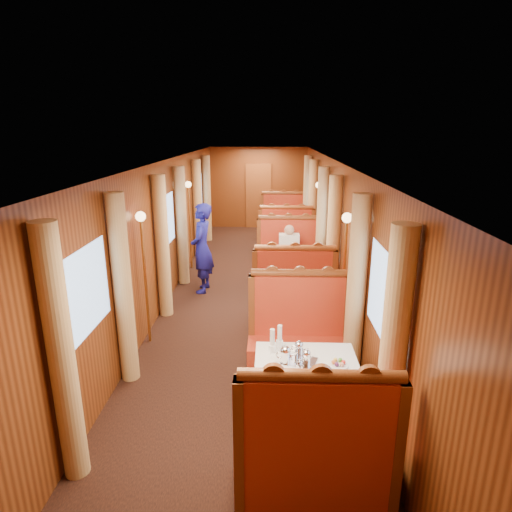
{
  "coord_description": "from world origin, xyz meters",
  "views": [
    {
      "loc": [
        0.36,
        -7.43,
        3.02
      ],
      "look_at": [
        0.14,
        -0.8,
        1.05
      ],
      "focal_mm": 30.0,
      "sensor_mm": 36.0,
      "label": 1
    }
  ],
  "objects_px": {
    "banquette_far_aft": "(283,224)",
    "table_near": "(305,391)",
    "steward": "(202,248)",
    "passenger": "(289,248)",
    "teapot_back": "(299,350)",
    "table_mid": "(290,279)",
    "banquette_mid_aft": "(288,260)",
    "table_far": "(284,234)",
    "banquette_mid_fwd": "(293,297)",
    "banquette_near_aft": "(299,341)",
    "rose_vase_far": "(285,213)",
    "fruit_plate": "(338,364)",
    "rose_vase_mid": "(293,251)",
    "banquette_near_fwd": "(315,458)",
    "tea_tray": "(299,361)",
    "teapot_right": "(306,359)",
    "banquette_far_fwd": "(286,242)",
    "teapot_left": "(285,357)"
  },
  "relations": [
    {
      "from": "banquette_near_aft",
      "to": "rose_vase_far",
      "type": "distance_m",
      "value": 6.03
    },
    {
      "from": "banquette_far_aft",
      "to": "teapot_right",
      "type": "bearing_deg",
      "value": -90.06
    },
    {
      "from": "banquette_mid_aft",
      "to": "teapot_back",
      "type": "distance_m",
      "value": 4.46
    },
    {
      "from": "table_mid",
      "to": "table_far",
      "type": "relative_size",
      "value": 1.0
    },
    {
      "from": "banquette_near_aft",
      "to": "rose_vase_mid",
      "type": "distance_m",
      "value": 2.51
    },
    {
      "from": "table_far",
      "to": "table_mid",
      "type": "bearing_deg",
      "value": -90.0
    },
    {
      "from": "table_far",
      "to": "rose_vase_mid",
      "type": "height_order",
      "value": "rose_vase_mid"
    },
    {
      "from": "table_far",
      "to": "fruit_plate",
      "type": "xyz_separation_m",
      "value": [
        0.31,
        -7.11,
        0.39
      ]
    },
    {
      "from": "table_mid",
      "to": "banquette_mid_aft",
      "type": "height_order",
      "value": "banquette_mid_aft"
    },
    {
      "from": "table_far",
      "to": "teapot_right",
      "type": "distance_m",
      "value": 7.1
    },
    {
      "from": "fruit_plate",
      "to": "table_mid",
      "type": "bearing_deg",
      "value": 94.97
    },
    {
      "from": "table_near",
      "to": "fruit_plate",
      "type": "xyz_separation_m",
      "value": [
        0.31,
        -0.11,
        0.39
      ]
    },
    {
      "from": "banquette_far_aft",
      "to": "table_near",
      "type": "bearing_deg",
      "value": -90.0
    },
    {
      "from": "banquette_near_aft",
      "to": "banquette_far_fwd",
      "type": "xyz_separation_m",
      "value": [
        0.0,
        4.97,
        0.0
      ]
    },
    {
      "from": "table_near",
      "to": "teapot_back",
      "type": "distance_m",
      "value": 0.45
    },
    {
      "from": "banquette_near_fwd",
      "to": "table_far",
      "type": "relative_size",
      "value": 1.28
    },
    {
      "from": "teapot_right",
      "to": "banquette_far_aft",
      "type": "bearing_deg",
      "value": 73.07
    },
    {
      "from": "banquette_mid_fwd",
      "to": "rose_vase_mid",
      "type": "xyz_separation_m",
      "value": [
        0.03,
        0.99,
        0.5
      ]
    },
    {
      "from": "banquette_far_aft",
      "to": "rose_vase_mid",
      "type": "xyz_separation_m",
      "value": [
        0.03,
        -4.54,
        0.5
      ]
    },
    {
      "from": "banquette_mid_fwd",
      "to": "banquette_mid_aft",
      "type": "height_order",
      "value": "same"
    },
    {
      "from": "teapot_back",
      "to": "rose_vase_mid",
      "type": "height_order",
      "value": "rose_vase_mid"
    },
    {
      "from": "teapot_back",
      "to": "rose_vase_mid",
      "type": "distance_m",
      "value": 3.41
    },
    {
      "from": "table_near",
      "to": "banquette_near_fwd",
      "type": "distance_m",
      "value": 1.02
    },
    {
      "from": "rose_vase_mid",
      "to": "steward",
      "type": "height_order",
      "value": "steward"
    },
    {
      "from": "rose_vase_mid",
      "to": "passenger",
      "type": "relative_size",
      "value": 0.47
    },
    {
      "from": "banquette_mid_aft",
      "to": "teapot_right",
      "type": "relative_size",
      "value": 9.22
    },
    {
      "from": "rose_vase_mid",
      "to": "teapot_back",
      "type": "bearing_deg",
      "value": -91.71
    },
    {
      "from": "rose_vase_far",
      "to": "steward",
      "type": "xyz_separation_m",
      "value": [
        -1.67,
        -3.19,
        -0.07
      ]
    },
    {
      "from": "banquette_near_aft",
      "to": "table_mid",
      "type": "xyz_separation_m",
      "value": [
        0.0,
        2.49,
        -0.05
      ]
    },
    {
      "from": "banquette_far_fwd",
      "to": "banquette_far_aft",
      "type": "relative_size",
      "value": 1.0
    },
    {
      "from": "table_near",
      "to": "table_far",
      "type": "bearing_deg",
      "value": 90.0
    },
    {
      "from": "table_near",
      "to": "banquette_far_fwd",
      "type": "height_order",
      "value": "banquette_far_fwd"
    },
    {
      "from": "banquette_far_fwd",
      "to": "banquette_far_aft",
      "type": "bearing_deg",
      "value": 90.0
    },
    {
      "from": "banquette_near_fwd",
      "to": "teapot_right",
      "type": "distance_m",
      "value": 1.0
    },
    {
      "from": "banquette_mid_aft",
      "to": "banquette_far_aft",
      "type": "distance_m",
      "value": 3.5
    },
    {
      "from": "tea_tray",
      "to": "teapot_right",
      "type": "xyz_separation_m",
      "value": [
        0.07,
        -0.03,
        0.05
      ]
    },
    {
      "from": "teapot_left",
      "to": "banquette_far_fwd",
      "type": "bearing_deg",
      "value": 88.67
    },
    {
      "from": "teapot_back",
      "to": "steward",
      "type": "bearing_deg",
      "value": 130.3
    },
    {
      "from": "steward",
      "to": "banquette_far_fwd",
      "type": "bearing_deg",
      "value": 143.31
    },
    {
      "from": "steward",
      "to": "table_mid",
      "type": "bearing_deg",
      "value": 79.86
    },
    {
      "from": "tea_tray",
      "to": "teapot_right",
      "type": "height_order",
      "value": "teapot_right"
    },
    {
      "from": "banquette_near_fwd",
      "to": "rose_vase_mid",
      "type": "relative_size",
      "value": 3.72
    },
    {
      "from": "banquette_far_aft",
      "to": "steward",
      "type": "relative_size",
      "value": 0.78
    },
    {
      "from": "steward",
      "to": "passenger",
      "type": "distance_m",
      "value": 1.73
    },
    {
      "from": "banquette_mid_fwd",
      "to": "teapot_left",
      "type": "relative_size",
      "value": 7.6
    },
    {
      "from": "table_near",
      "to": "banquette_far_aft",
      "type": "bearing_deg",
      "value": 90.0
    },
    {
      "from": "teapot_left",
      "to": "teapot_right",
      "type": "distance_m",
      "value": 0.21
    },
    {
      "from": "banquette_mid_aft",
      "to": "banquette_far_aft",
      "type": "relative_size",
      "value": 1.0
    },
    {
      "from": "banquette_far_fwd",
      "to": "teapot_right",
      "type": "bearing_deg",
      "value": -90.08
    },
    {
      "from": "fruit_plate",
      "to": "rose_vase_mid",
      "type": "xyz_separation_m",
      "value": [
        -0.29,
        3.59,
        0.16
      ]
    }
  ]
}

